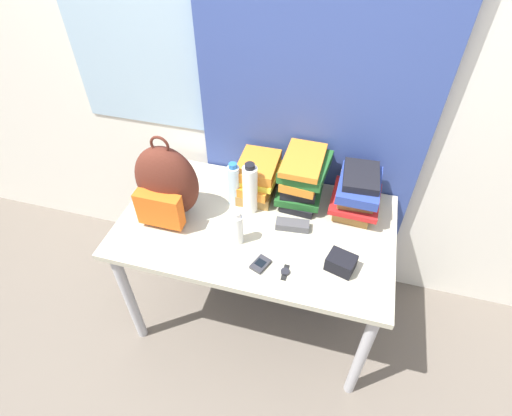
{
  "coord_description": "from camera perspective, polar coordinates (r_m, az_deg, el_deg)",
  "views": [
    {
      "loc": [
        0.34,
        -0.86,
        2.05
      ],
      "look_at": [
        0.0,
        0.36,
        0.83
      ],
      "focal_mm": 28.0,
      "sensor_mm": 36.0,
      "label": 1
    }
  ],
  "objects": [
    {
      "name": "book_stack_center",
      "position": [
        1.88,
        6.65,
        4.25
      ],
      "size": [
        0.23,
        0.28,
        0.25
      ],
      "color": "black",
      "rests_on": "desk"
    },
    {
      "name": "book_stack_right",
      "position": [
        1.88,
        14.25,
        2.16
      ],
      "size": [
        0.23,
        0.28,
        0.22
      ],
      "color": "olive",
      "rests_on": "desk"
    },
    {
      "name": "curtain_blue",
      "position": [
        1.81,
        8.48,
        17.31
      ],
      "size": [
        1.06,
        0.04,
        2.5
      ],
      "color": "#384C93",
      "rests_on": "ground_plane"
    },
    {
      "name": "ground_plane",
      "position": [
        2.25,
        -2.66,
        -21.99
      ],
      "size": [
        12.0,
        12.0,
        0.0
      ],
      "primitive_type": "plane",
      "color": "#665B51"
    },
    {
      "name": "sunglasses_case",
      "position": [
        1.81,
        5.22,
        -2.44
      ],
      "size": [
        0.16,
        0.07,
        0.04
      ],
      "color": "#47474C",
      "rests_on": "desk"
    },
    {
      "name": "wall_back",
      "position": [
        1.88,
        3.69,
        18.76
      ],
      "size": [
        6.0,
        0.06,
        2.5
      ],
      "color": "silver",
      "rests_on": "ground_plane"
    },
    {
      "name": "book_stack_left",
      "position": [
        1.93,
        0.32,
        4.48
      ],
      "size": [
        0.2,
        0.28,
        0.18
      ],
      "color": "olive",
      "rests_on": "desk"
    },
    {
      "name": "wristwatch",
      "position": [
        1.65,
        4.19,
        -9.1
      ],
      "size": [
        0.04,
        0.08,
        0.01
      ],
      "color": "black",
      "rests_on": "desk"
    },
    {
      "name": "backpack",
      "position": [
        1.8,
        -12.7,
        3.31
      ],
      "size": [
        0.29,
        0.22,
        0.42
      ],
      "color": "#512319",
      "rests_on": "desk"
    },
    {
      "name": "desk",
      "position": [
        1.89,
        0.0,
        -4.13
      ],
      "size": [
        1.25,
        0.73,
        0.73
      ],
      "color": "#B7B299",
      "rests_on": "ground_plane"
    },
    {
      "name": "camera_pouch",
      "position": [
        1.67,
        12.05,
        -7.66
      ],
      "size": [
        0.13,
        0.12,
        0.07
      ],
      "color": "black",
      "rests_on": "desk"
    },
    {
      "name": "water_bottle",
      "position": [
        1.86,
        -3.21,
        3.34
      ],
      "size": [
        0.06,
        0.06,
        0.23
      ],
      "color": "silver",
      "rests_on": "desk"
    },
    {
      "name": "sunscreen_bottle",
      "position": [
        1.7,
        -2.67,
        -2.92
      ],
      "size": [
        0.05,
        0.05,
        0.17
      ],
      "color": "white",
      "rests_on": "desk"
    },
    {
      "name": "cell_phone",
      "position": [
        1.67,
        0.64,
        -8.02
      ],
      "size": [
        0.08,
        0.1,
        0.02
      ],
      "color": "#2D2D33",
      "rests_on": "desk"
    },
    {
      "name": "sports_bottle",
      "position": [
        1.81,
        -0.85,
        2.75
      ],
      "size": [
        0.07,
        0.07,
        0.27
      ],
      "color": "white",
      "rests_on": "desk"
    }
  ]
}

